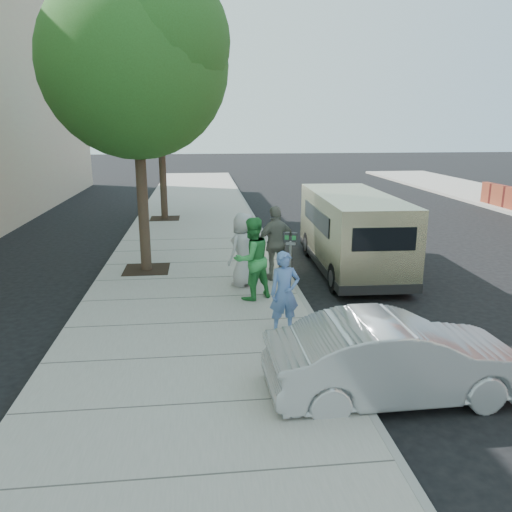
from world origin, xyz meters
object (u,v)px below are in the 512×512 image
object	(u,v)px
person_gray_shirt	(244,249)
parking_meter	(291,249)
person_green_shirt	(252,259)
person_striped_polo	(276,243)
person_officer	(285,293)
tree_near	(136,57)
tree_far	(160,100)
van	(351,230)
sedan	(396,358)

from	to	relation	value
person_gray_shirt	parking_meter	bearing A→B (deg)	111.36
person_green_shirt	person_striped_polo	bearing A→B (deg)	-147.15
person_officer	person_green_shirt	distance (m)	1.99
tree_near	person_green_shirt	xyz separation A→B (m)	(2.55, -2.62, -4.47)
person_green_shirt	parking_meter	bearing A→B (deg)	177.72
tree_far	van	size ratio (longest dim) A/B	1.12
sedan	person_officer	size ratio (longest dim) A/B	2.45
van	person_green_shirt	xyz separation A→B (m)	(-3.00, -2.48, -0.05)
tree_near	van	distance (m)	7.10
van	sedan	xyz separation A→B (m)	(-1.30, -6.65, -0.50)
van	person_striped_polo	world-z (taller)	van
sedan	person_gray_shirt	size ratio (longest dim) A/B	2.14
sedan	tree_far	bearing A→B (deg)	14.99
parking_meter	van	world-z (taller)	van
person_green_shirt	person_striped_polo	distance (m)	1.56
tree_near	sedan	size ratio (longest dim) A/B	1.97
van	person_green_shirt	size ratio (longest dim) A/B	3.13
tree_far	person_striped_polo	xyz separation A→B (m)	(3.30, -8.86, -3.80)
person_striped_polo	parking_meter	bearing A→B (deg)	84.11
person_officer	person_striped_polo	xyz separation A→B (m)	(0.34, 3.31, 0.15)
sedan	person_striped_polo	distance (m)	5.64
person_gray_shirt	tree_near	bearing A→B (deg)	-75.81
person_green_shirt	person_officer	bearing A→B (deg)	73.23
tree_near	tree_far	xyz separation A→B (m)	(-0.00, 7.60, -0.66)
sedan	person_gray_shirt	distance (m)	5.48
tree_near	van	xyz separation A→B (m)	(5.56, -0.14, -4.42)
tree_near	parking_meter	distance (m)	6.01
tree_far	person_green_shirt	world-z (taller)	tree_far
tree_far	person_striped_polo	size ratio (longest dim) A/B	3.47
tree_near	person_gray_shirt	distance (m)	5.39
tree_near	sedan	world-z (taller)	tree_near
parking_meter	person_green_shirt	xyz separation A→B (m)	(-0.95, -0.47, -0.08)
van	person_officer	world-z (taller)	van
sedan	person_officer	xyz separation A→B (m)	(-1.29, 2.23, 0.30)
tree_far	person_officer	bearing A→B (deg)	-76.32
tree_far	person_officer	xyz separation A→B (m)	(2.96, -12.16, -3.95)
parking_meter	person_striped_polo	world-z (taller)	person_striped_polo
van	person_gray_shirt	distance (m)	3.44
parking_meter	person_green_shirt	bearing A→B (deg)	-133.68
person_officer	person_gray_shirt	bearing A→B (deg)	93.33
person_green_shirt	van	bearing A→B (deg)	-169.06
person_officer	person_striped_polo	distance (m)	3.33
tree_near	person_green_shirt	distance (m)	5.78
person_officer	person_gray_shirt	size ratio (longest dim) A/B	0.87
tree_near	person_striped_polo	bearing A→B (deg)	-20.85
van	person_green_shirt	bearing A→B (deg)	-138.67
tree_near	tree_far	size ratio (longest dim) A/B	1.16
sedan	person_green_shirt	xyz separation A→B (m)	(-1.70, 4.17, 0.45)
sedan	person_gray_shirt	bearing A→B (deg)	17.69
tree_near	person_officer	distance (m)	7.13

